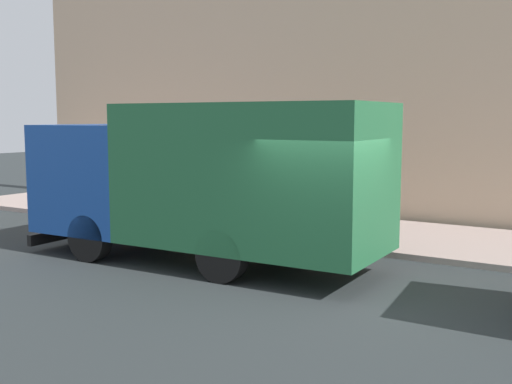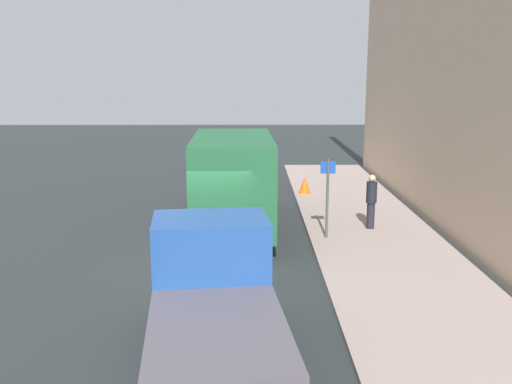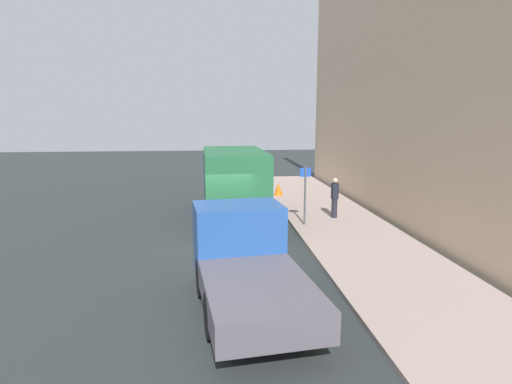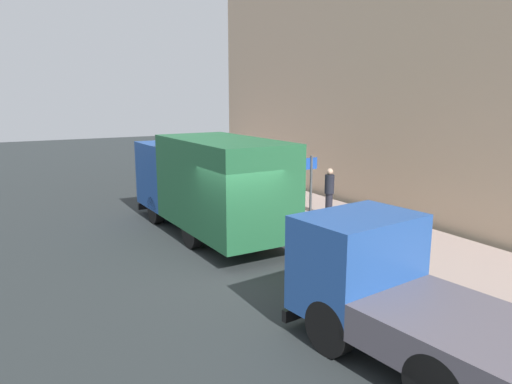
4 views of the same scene
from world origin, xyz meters
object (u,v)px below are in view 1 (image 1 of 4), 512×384
(pedestrian_walking, at_px, (327,190))
(large_utility_truck, at_px, (205,177))
(street_sign_post, at_px, (339,178))
(traffic_cone_orange, at_px, (126,205))

(pedestrian_walking, bearing_deg, large_utility_truck, 158.12)
(pedestrian_walking, height_order, street_sign_post, street_sign_post)
(traffic_cone_orange, height_order, street_sign_post, street_sign_post)
(large_utility_truck, bearing_deg, street_sign_post, -30.30)
(traffic_cone_orange, relative_size, street_sign_post, 0.29)
(street_sign_post, bearing_deg, large_utility_truck, 151.34)
(pedestrian_walking, xyz_separation_m, street_sign_post, (-1.53, -1.01, 0.49))
(large_utility_truck, bearing_deg, traffic_cone_orange, 58.16)
(large_utility_truck, height_order, pedestrian_walking, large_utility_truck)
(traffic_cone_orange, bearing_deg, street_sign_post, -89.38)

